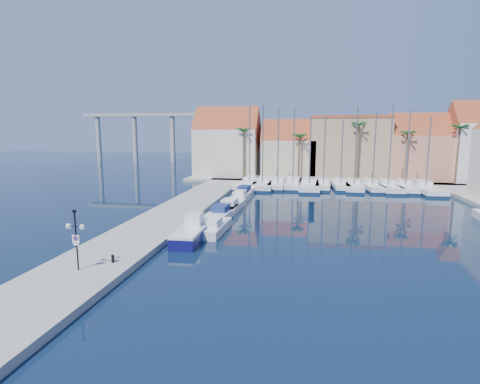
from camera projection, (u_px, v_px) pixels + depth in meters
The scene contains 35 objects.
ground at pixel (232, 260), 27.15m from camera, with size 260.00×260.00×0.00m, color black.
quay_west at pixel (176, 213), 41.76m from camera, with size 6.00×77.00×0.50m, color gray.
shore_north at pixel (330, 178), 72.10m from camera, with size 54.00×16.00×0.50m, color gray.
lamp_post at pixel (76, 231), 23.46m from camera, with size 1.33×0.41×3.93m.
bollard at pixel (113, 259), 25.19m from camera, with size 0.21×0.21×0.53m, color black.
fishing_boat at pixel (191, 232), 31.99m from camera, with size 2.19×6.15×2.14m.
motorboat_west_0 at pixel (214, 227), 34.46m from camera, with size 2.12×5.97×1.40m.
motorboat_west_1 at pixel (222, 212), 40.77m from camera, with size 2.66×6.97×1.40m.
motorboat_west_2 at pixel (231, 206), 44.30m from camera, with size 2.55×7.24×1.40m.
motorboat_west_3 at pixel (241, 196), 50.56m from camera, with size 2.20×5.79×1.40m.
motorboat_west_4 at pixel (245, 191), 55.02m from camera, with size 2.72×6.88×1.40m.
motorboat_west_5 at pixel (248, 186), 60.24m from camera, with size 2.70×6.90×1.40m.
sailboat_0 at pixel (250, 183), 62.69m from camera, with size 4.11×11.99×13.22m.
sailboat_1 at pixel (263, 184), 61.95m from camera, with size 3.85×11.49×13.30m.
sailboat_2 at pixel (278, 184), 62.21m from camera, with size 2.96×10.13×12.79m.
sailboat_3 at pixel (293, 184), 62.06m from camera, with size 2.99×10.15×13.16m.
sailboat_4 at pixel (309, 185), 60.76m from camera, with size 3.21×12.04×11.33m.
sailboat_5 at pixel (323, 185), 61.04m from camera, with size 2.99×8.96×11.65m.
sailboat_6 at pixel (340, 185), 61.00m from camera, with size 2.75×9.27×11.05m.
sailboat_7 at pixel (354, 186), 59.79m from camera, with size 3.42×10.30×12.99m.
sailboat_8 at pixel (372, 186), 59.57m from camera, with size 3.28×9.77×12.24m.
sailboat_9 at pixel (387, 186), 59.21m from camera, with size 3.42×11.07×13.47m.
sailboat_10 at pixel (404, 187), 58.86m from camera, with size 3.17×10.13×12.43m.
sailboat_11 at pixel (424, 188), 57.55m from camera, with size 3.50×11.78×11.43m.
building_0 at pixel (228, 145), 73.49m from camera, with size 12.30×9.00×13.50m.
building_1 at pixel (289, 152), 71.66m from camera, with size 10.30×8.00×11.00m.
building_2 at pixel (348, 147), 70.62m from camera, with size 14.20×10.20×11.50m.
building_3 at pixel (417, 150), 67.69m from camera, with size 10.30×8.00×12.00m.
building_4 at pixel (474, 144), 65.02m from camera, with size 8.30×8.00×14.00m.
palm_0 at pixel (244, 132), 67.54m from camera, with size 2.60×2.60×10.15m.
palm_1 at pixel (299, 137), 66.00m from camera, with size 2.60×2.60×9.15m.
palm_2 at pixel (359, 126), 64.01m from camera, with size 2.60×2.60×11.15m.
palm_3 at pixel (408, 135), 62.89m from camera, with size 2.60×2.60×9.65m.
palm_4 at pixel (460, 129), 61.38m from camera, with size 2.60×2.60×10.65m.
viaduct at pixel (156, 128), 111.82m from camera, with size 48.00×2.20×14.45m.
Camera 1 is at (5.06, -25.51, 9.27)m, focal length 28.00 mm.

